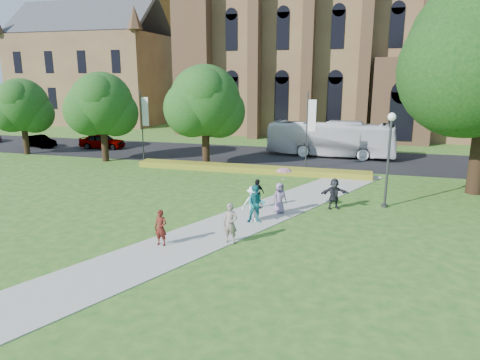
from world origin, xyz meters
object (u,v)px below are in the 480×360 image
(streetlamp, at_px, (389,149))
(car_1, at_px, (40,141))
(car_0, at_px, (102,141))
(pedestrian_0, at_px, (161,228))
(tour_coach, at_px, (331,139))

(streetlamp, relative_size, car_1, 1.41)
(streetlamp, height_order, car_0, streetlamp)
(car_0, relative_size, car_1, 1.20)
(streetlamp, xyz_separation_m, pedestrian_0, (-9.56, -8.52, -2.47))
(tour_coach, bearing_deg, car_0, 99.85)
(streetlamp, bearing_deg, car_1, 159.93)
(streetlamp, relative_size, pedestrian_0, 3.33)
(streetlamp, bearing_deg, pedestrian_0, -138.32)
(tour_coach, bearing_deg, pedestrian_0, 171.95)
(car_0, bearing_deg, pedestrian_0, -148.60)
(streetlamp, height_order, pedestrian_0, streetlamp)
(tour_coach, height_order, pedestrian_0, tour_coach)
(tour_coach, bearing_deg, streetlamp, -159.58)
(tour_coach, relative_size, pedestrian_0, 7.24)
(car_1, bearing_deg, car_0, -66.90)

